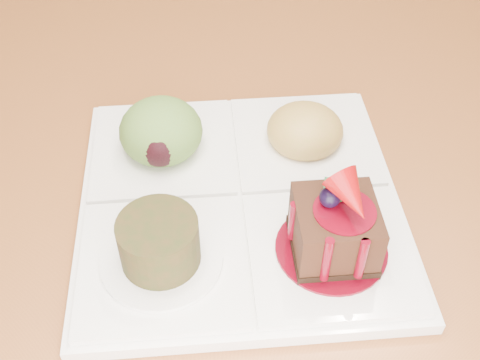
{
  "coord_description": "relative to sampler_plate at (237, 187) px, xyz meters",
  "views": [
    {
      "loc": [
        -0.09,
        -0.86,
        1.15
      ],
      "look_at": [
        -0.07,
        -0.5,
        0.79
      ],
      "focal_mm": 45.0,
      "sensor_mm": 36.0,
      "label": 1
    }
  ],
  "objects": [
    {
      "name": "sampler_plate",
      "position": [
        0.0,
        0.0,
        0.0
      ],
      "size": [
        0.29,
        0.29,
        0.11
      ],
      "rotation": [
        0.0,
        0.0,
        0.05
      ],
      "color": "white",
      "rests_on": "dining_table"
    },
    {
      "name": "ground",
      "position": [
        0.08,
        0.5,
        -0.77
      ],
      "size": [
        6.0,
        6.0,
        0.0
      ],
      "primitive_type": "plane",
      "color": "#5B2C1A"
    }
  ]
}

